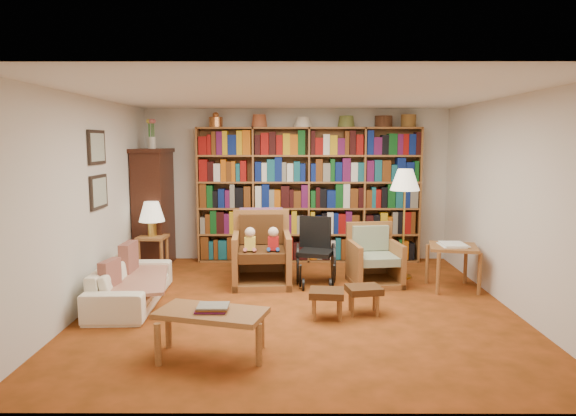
{
  "coord_description": "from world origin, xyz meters",
  "views": [
    {
      "loc": [
        -0.11,
        -6.02,
        1.97
      ],
      "look_at": [
        -0.13,
        0.6,
        1.11
      ],
      "focal_mm": 32.0,
      "sensor_mm": 36.0,
      "label": 1
    }
  ],
  "objects_px": {
    "armchair_sage": "(374,261)",
    "footstool_a": "(327,295)",
    "armchair_leather": "(262,253)",
    "side_table_papers": "(453,252)",
    "wheelchair": "(316,253)",
    "footstool_b": "(364,291)",
    "side_table_lamp": "(153,246)",
    "sofa": "(131,283)",
    "coffee_table": "(211,316)",
    "floor_lamp": "(405,184)"
  },
  "relations": [
    {
      "from": "armchair_leather",
      "to": "coffee_table",
      "type": "bearing_deg",
      "value": -97.53
    },
    {
      "from": "side_table_lamp",
      "to": "footstool_a",
      "type": "xyz_separation_m",
      "value": [
        2.45,
        -1.93,
        -0.16
      ]
    },
    {
      "from": "side_table_lamp",
      "to": "armchair_leather",
      "type": "relative_size",
      "value": 0.57
    },
    {
      "from": "armchair_leather",
      "to": "side_table_papers",
      "type": "distance_m",
      "value": 2.59
    },
    {
      "from": "side_table_lamp",
      "to": "wheelchair",
      "type": "height_order",
      "value": "wheelchair"
    },
    {
      "from": "footstool_b",
      "to": "coffee_table",
      "type": "bearing_deg",
      "value": -142.93
    },
    {
      "from": "floor_lamp",
      "to": "footstool_a",
      "type": "bearing_deg",
      "value": -125.32
    },
    {
      "from": "floor_lamp",
      "to": "coffee_table",
      "type": "distance_m",
      "value": 3.78
    },
    {
      "from": "sofa",
      "to": "wheelchair",
      "type": "bearing_deg",
      "value": -70.31
    },
    {
      "from": "sofa",
      "to": "armchair_leather",
      "type": "relative_size",
      "value": 1.68
    },
    {
      "from": "armchair_sage",
      "to": "wheelchair",
      "type": "xyz_separation_m",
      "value": [
        -0.82,
        -0.01,
        0.1
      ]
    },
    {
      "from": "wheelchair",
      "to": "armchair_leather",
      "type": "bearing_deg",
      "value": 178.08
    },
    {
      "from": "armchair_leather",
      "to": "footstool_a",
      "type": "height_order",
      "value": "armchair_leather"
    },
    {
      "from": "armchair_sage",
      "to": "footstool_a",
      "type": "distance_m",
      "value": 1.65
    },
    {
      "from": "floor_lamp",
      "to": "footstool_a",
      "type": "relative_size",
      "value": 3.82
    },
    {
      "from": "side_table_lamp",
      "to": "coffee_table",
      "type": "relative_size",
      "value": 0.53
    },
    {
      "from": "side_table_lamp",
      "to": "floor_lamp",
      "type": "bearing_deg",
      "value": -3.01
    },
    {
      "from": "sofa",
      "to": "side_table_lamp",
      "type": "relative_size",
      "value": 2.98
    },
    {
      "from": "armchair_leather",
      "to": "footstool_a",
      "type": "relative_size",
      "value": 2.46
    },
    {
      "from": "wheelchair",
      "to": "footstool_b",
      "type": "relative_size",
      "value": 2.14
    },
    {
      "from": "armchair_sage",
      "to": "footstool_a",
      "type": "relative_size",
      "value": 2.0
    },
    {
      "from": "sofa",
      "to": "floor_lamp",
      "type": "height_order",
      "value": "floor_lamp"
    },
    {
      "from": "sofa",
      "to": "armchair_sage",
      "type": "relative_size",
      "value": 2.06
    },
    {
      "from": "coffee_table",
      "to": "sofa",
      "type": "bearing_deg",
      "value": 127.94
    },
    {
      "from": "wheelchair",
      "to": "coffee_table",
      "type": "relative_size",
      "value": 0.86
    },
    {
      "from": "floor_lamp",
      "to": "footstool_a",
      "type": "height_order",
      "value": "floor_lamp"
    },
    {
      "from": "footstool_a",
      "to": "armchair_sage",
      "type": "bearing_deg",
      "value": 62.34
    },
    {
      "from": "armchair_sage",
      "to": "side_table_papers",
      "type": "height_order",
      "value": "armchair_sage"
    },
    {
      "from": "armchair_sage",
      "to": "floor_lamp",
      "type": "relative_size",
      "value": 0.52
    },
    {
      "from": "side_table_lamp",
      "to": "armchair_sage",
      "type": "distance_m",
      "value": 3.26
    },
    {
      "from": "armchair_leather",
      "to": "side_table_papers",
      "type": "height_order",
      "value": "armchair_leather"
    },
    {
      "from": "footstool_b",
      "to": "wheelchair",
      "type": "bearing_deg",
      "value": 110.56
    },
    {
      "from": "side_table_papers",
      "to": "footstool_b",
      "type": "relative_size",
      "value": 1.69
    },
    {
      "from": "footstool_a",
      "to": "coffee_table",
      "type": "xyz_separation_m",
      "value": [
        -1.13,
        -1.04,
        0.11
      ]
    },
    {
      "from": "armchair_leather",
      "to": "footstool_a",
      "type": "distance_m",
      "value": 1.69
    },
    {
      "from": "side_table_lamp",
      "to": "armchair_sage",
      "type": "xyz_separation_m",
      "value": [
        3.22,
        -0.47,
        -0.11
      ]
    },
    {
      "from": "floor_lamp",
      "to": "footstool_b",
      "type": "distance_m",
      "value": 2.09
    },
    {
      "from": "coffee_table",
      "to": "wheelchair",
      "type": "bearing_deg",
      "value": 66.52
    },
    {
      "from": "side_table_lamp",
      "to": "footstool_b",
      "type": "relative_size",
      "value": 1.34
    },
    {
      "from": "side_table_lamp",
      "to": "armchair_sage",
      "type": "relative_size",
      "value": 0.69
    },
    {
      "from": "footstool_a",
      "to": "side_table_papers",
      "type": "bearing_deg",
      "value": 33.08
    },
    {
      "from": "sofa",
      "to": "coffee_table",
      "type": "relative_size",
      "value": 1.59
    },
    {
      "from": "armchair_leather",
      "to": "coffee_table",
      "type": "height_order",
      "value": "armchair_leather"
    },
    {
      "from": "sofa",
      "to": "floor_lamp",
      "type": "bearing_deg",
      "value": -73.51
    },
    {
      "from": "side_table_lamp",
      "to": "footstool_a",
      "type": "distance_m",
      "value": 3.13
    },
    {
      "from": "sofa",
      "to": "side_table_papers",
      "type": "height_order",
      "value": "side_table_papers"
    },
    {
      "from": "sofa",
      "to": "footstool_a",
      "type": "height_order",
      "value": "sofa"
    },
    {
      "from": "sofa",
      "to": "wheelchair",
      "type": "distance_m",
      "value": 2.48
    },
    {
      "from": "footstool_a",
      "to": "footstool_b",
      "type": "xyz_separation_m",
      "value": [
        0.44,
        0.15,
        -0.0
      ]
    },
    {
      "from": "side_table_papers",
      "to": "footstool_b",
      "type": "bearing_deg",
      "value": -143.0
    }
  ]
}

